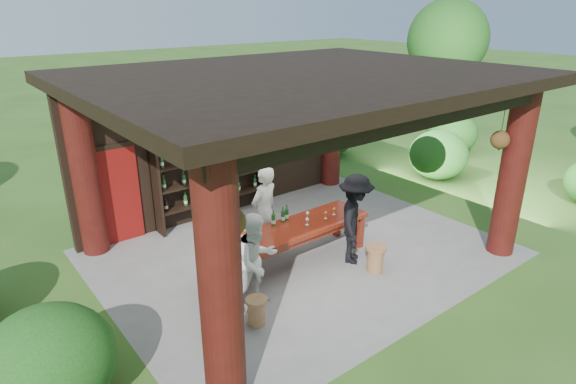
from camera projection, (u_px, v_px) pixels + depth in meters
ground at (300, 252)px, 9.52m from camera, size 90.00×90.00×0.00m
pavilion at (287, 143)px, 9.04m from camera, size 7.50×6.00×3.60m
wine_shelf at (212, 169)px, 10.58m from camera, size 2.67×0.41×2.35m
tasting_table at (290, 234)px, 8.84m from camera, size 3.31×0.87×0.75m
stool_near_left at (257, 310)px, 7.30m from camera, size 0.34×0.34×0.45m
stool_near_right at (375, 258)px, 8.75m from camera, size 0.38×0.38×0.50m
stool_far_left at (218, 315)px, 7.12m from camera, size 0.40×0.40×0.53m
host at (264, 211)px, 9.15m from camera, size 0.73×0.57×1.79m
guest_woman at (257, 261)px, 7.57m from camera, size 0.81×0.65×1.61m
guest_man at (355, 219)px, 8.89m from camera, size 1.27×1.21×1.73m
table_bottles at (281, 215)px, 8.97m from camera, size 0.42×0.12×0.31m
table_glasses at (319, 216)px, 9.14m from camera, size 0.78×0.28×0.15m
napkin_basket at (239, 242)px, 8.13m from camera, size 0.26×0.18×0.14m
shrubs at (335, 195)px, 10.82m from camera, size 15.44×8.98×1.36m
trees at (377, 56)px, 11.84m from camera, size 22.43×11.96×4.80m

